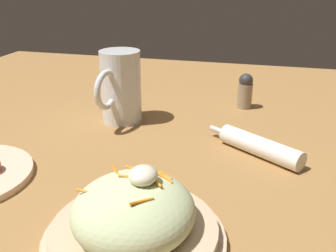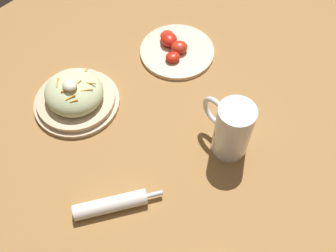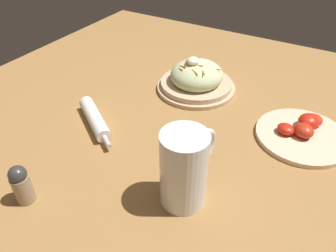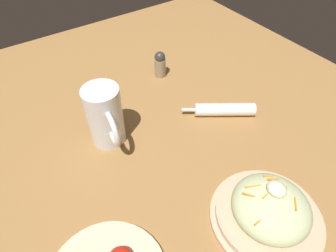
# 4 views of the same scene
# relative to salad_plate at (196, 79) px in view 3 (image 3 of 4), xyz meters

# --- Properties ---
(ground_plane) EXTENTS (1.43, 1.43, 0.00)m
(ground_plane) POSITION_rel_salad_plate_xyz_m (0.25, 0.11, -0.03)
(ground_plane) COLOR #9E703D
(salad_plate) EXTENTS (0.22, 0.22, 0.10)m
(salad_plate) POSITION_rel_salad_plate_xyz_m (0.00, 0.00, 0.00)
(salad_plate) COLOR #D1B28E
(salad_plate) RESTS_ON ground_plane
(beer_mug) EXTENTS (0.14, 0.08, 0.15)m
(beer_mug) POSITION_rel_salad_plate_xyz_m (0.37, 0.16, 0.04)
(beer_mug) COLOR white
(beer_mug) RESTS_ON ground_plane
(napkin_roll) EXTENTS (0.13, 0.17, 0.03)m
(napkin_roll) POSITION_rel_salad_plate_xyz_m (0.27, -0.14, -0.02)
(napkin_roll) COLOR white
(napkin_roll) RESTS_ON ground_plane
(tomato_plate) EXTENTS (0.21, 0.21, 0.04)m
(tomato_plate) POSITION_rel_salad_plate_xyz_m (0.07, 0.31, -0.02)
(tomato_plate) COLOR beige
(tomato_plate) RESTS_ON ground_plane
(salt_shaker) EXTENTS (0.03, 0.03, 0.08)m
(salt_shaker) POSITION_rel_salad_plate_xyz_m (0.52, -0.09, 0.01)
(salt_shaker) COLOR gray
(salt_shaker) RESTS_ON ground_plane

